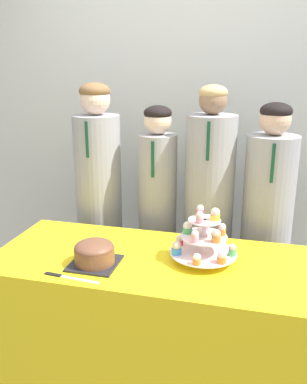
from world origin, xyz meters
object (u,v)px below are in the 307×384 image
student_0 (99,208)px  student_3 (266,230)px  round_cake (94,253)px  cake_knife (63,276)px  student_1 (157,220)px  student_2 (208,219)px  cupcake_stand (204,239)px

student_0 → student_3: student_0 is taller
round_cake → student_0: (-0.27, 0.75, -0.05)m
round_cake → cake_knife: 0.19m
student_0 → student_1: bearing=-0.0°
cake_knife → student_2: student_2 is taller
cupcake_stand → student_3: size_ratio=0.23×
cupcake_stand → student_3: 0.67m
student_1 → student_2: (0.33, 0.00, 0.04)m
cupcake_stand → student_2: bearing=94.7°
round_cake → student_1: size_ratio=0.16×
student_0 → cupcake_stand: bearing=-36.3°
cupcake_stand → student_1: (-0.38, 0.57, -0.15)m
student_1 → cupcake_stand: bearing=-56.7°
cupcake_stand → student_1: student_1 is taller
student_1 → student_2: 0.33m
cake_knife → student_0: (-0.18, 0.90, 0.01)m
student_2 → student_3: bearing=-0.0°
cake_knife → student_0: size_ratio=0.18×
round_cake → student_3: size_ratio=0.16×
cake_knife → student_2: size_ratio=0.18×
cake_knife → round_cake: bearing=62.8°
student_2 → cupcake_stand: bearing=-85.3°
student_1 → round_cake: bearing=-99.8°
student_1 → student_3: size_ratio=0.98×
cake_knife → student_3: student_3 is taller
cupcake_stand → student_0: 0.97m
cake_knife → student_1: size_ratio=0.19×
cupcake_stand → student_3: (0.31, 0.57, -0.15)m
student_0 → student_1: student_0 is taller
cake_knife → student_3: (0.91, 0.90, -0.04)m
cupcake_stand → student_3: student_3 is taller
student_0 → cake_knife: bearing=-78.9°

